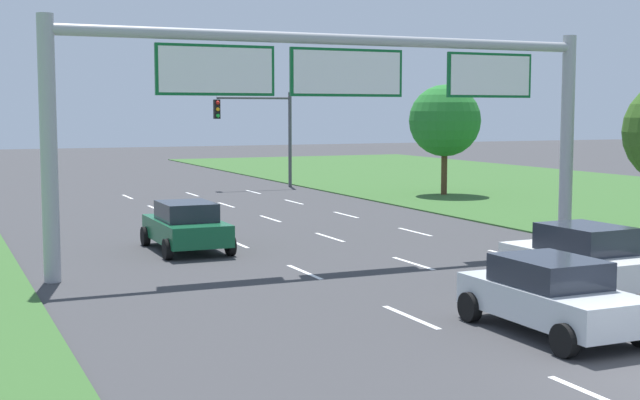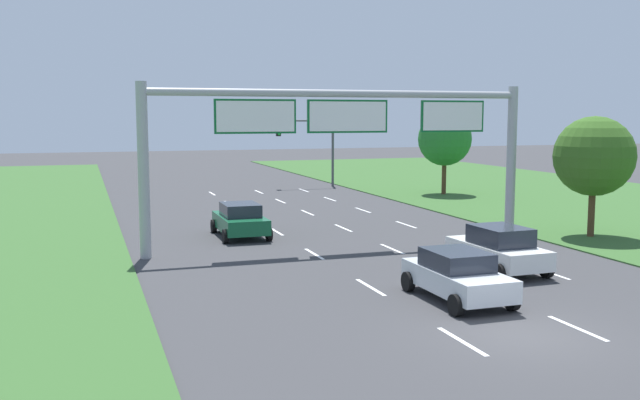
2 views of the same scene
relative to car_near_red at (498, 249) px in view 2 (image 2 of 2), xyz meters
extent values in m
plane|color=#38383A|center=(-3.63, -6.82, -0.84)|extent=(200.00, 200.00, 0.00)
cube|color=white|center=(-5.38, -6.82, -0.83)|extent=(0.14, 2.40, 0.01)
cube|color=white|center=(-5.38, -0.82, -0.83)|extent=(0.14, 2.40, 0.01)
cube|color=white|center=(-5.38, 5.18, -0.83)|extent=(0.14, 2.40, 0.01)
cube|color=white|center=(-5.38, 11.18, -0.83)|extent=(0.14, 2.40, 0.01)
cube|color=white|center=(-5.38, 17.18, -0.83)|extent=(0.14, 2.40, 0.01)
cube|color=white|center=(-5.38, 23.18, -0.83)|extent=(0.14, 2.40, 0.01)
cube|color=white|center=(-5.38, 29.18, -0.83)|extent=(0.14, 2.40, 0.01)
cube|color=white|center=(-1.88, -6.82, -0.83)|extent=(0.14, 2.40, 0.01)
cube|color=white|center=(-1.88, -0.82, -0.83)|extent=(0.14, 2.40, 0.01)
cube|color=white|center=(-1.88, 5.18, -0.83)|extent=(0.14, 2.40, 0.01)
cube|color=white|center=(-1.88, 11.18, -0.83)|extent=(0.14, 2.40, 0.01)
cube|color=white|center=(-1.88, 17.18, -0.83)|extent=(0.14, 2.40, 0.01)
cube|color=white|center=(-1.88, 23.18, -0.83)|extent=(0.14, 2.40, 0.01)
cube|color=white|center=(-1.88, 29.18, -0.83)|extent=(0.14, 2.40, 0.01)
cube|color=white|center=(1.62, -0.82, -0.83)|extent=(0.14, 2.40, 0.01)
cube|color=white|center=(1.62, 5.18, -0.83)|extent=(0.14, 2.40, 0.01)
cube|color=white|center=(1.62, 11.18, -0.83)|extent=(0.14, 2.40, 0.01)
cube|color=white|center=(1.62, 17.18, -0.83)|extent=(0.14, 2.40, 0.01)
cube|color=white|center=(1.62, 23.18, -0.83)|extent=(0.14, 2.40, 0.01)
cube|color=white|center=(1.62, 29.18, -0.83)|extent=(0.14, 2.40, 0.01)
cube|color=white|center=(0.00, 0.04, -0.17)|extent=(2.02, 4.32, 0.68)
cube|color=#232833|center=(0.00, -0.11, 0.50)|extent=(1.68, 2.17, 0.66)
cylinder|color=black|center=(-1.01, 1.59, -0.52)|extent=(0.24, 0.65, 0.64)
cylinder|color=black|center=(0.91, 1.65, -0.52)|extent=(0.24, 0.65, 0.64)
cylinder|color=black|center=(-0.91, -1.57, -0.52)|extent=(0.24, 0.65, 0.64)
cylinder|color=black|center=(1.01, -1.50, -0.52)|extent=(0.24, 0.65, 0.64)
cube|color=silver|center=(-3.49, -3.22, -0.18)|extent=(1.85, 4.19, 0.67)
cube|color=#232833|center=(-3.49, -3.13, 0.43)|extent=(1.64, 2.09, 0.56)
cylinder|color=black|center=(-4.43, -1.69, -0.52)|extent=(0.23, 0.64, 0.64)
cylinder|color=black|center=(-2.57, -1.67, -0.52)|extent=(0.23, 0.64, 0.64)
cylinder|color=black|center=(-4.40, -4.76, -0.52)|extent=(0.23, 0.64, 0.64)
cylinder|color=black|center=(-2.55, -4.75, -0.52)|extent=(0.23, 0.64, 0.64)
cube|color=#145633|center=(-7.37, 10.32, -0.17)|extent=(1.98, 4.21, 0.68)
cube|color=#232833|center=(-7.37, 10.27, 0.46)|extent=(1.64, 2.15, 0.58)
cylinder|color=black|center=(-8.35, 11.88, -0.52)|extent=(0.22, 0.64, 0.64)
cylinder|color=black|center=(-6.36, 11.86, -0.52)|extent=(0.22, 0.64, 0.64)
cylinder|color=black|center=(-8.37, 8.78, -0.52)|extent=(0.22, 0.64, 0.64)
cylinder|color=black|center=(-6.38, 8.76, -0.52)|extent=(0.22, 0.64, 0.64)
cylinder|color=#9EA0A5|center=(-12.03, 6.52, 2.66)|extent=(0.44, 0.44, 7.00)
cylinder|color=#9EA0A5|center=(4.77, 6.52, 2.66)|extent=(0.44, 0.44, 7.00)
cylinder|color=#9EA0A5|center=(-3.63, 6.52, 5.76)|extent=(16.80, 0.32, 0.32)
cube|color=#0C5B28|center=(-7.48, 6.52, 4.80)|extent=(3.43, 0.12, 1.42)
cube|color=white|center=(-7.48, 6.46, 4.80)|extent=(3.27, 0.01, 1.26)
cube|color=#0C5B28|center=(-3.43, 6.52, 4.80)|extent=(3.64, 0.12, 1.42)
cube|color=white|center=(-3.43, 6.46, 4.80)|extent=(3.48, 0.01, 1.26)
cube|color=#0C5B28|center=(1.62, 6.52, 4.80)|extent=(3.13, 0.12, 1.42)
cube|color=white|center=(1.62, 6.46, 4.80)|extent=(2.97, 0.01, 1.26)
cylinder|color=#47494F|center=(4.81, 31.59, 1.96)|extent=(0.20, 0.20, 5.60)
cylinder|color=#47494F|center=(2.56, 31.59, 4.41)|extent=(4.50, 0.14, 0.14)
cube|color=black|center=(0.31, 31.59, 3.76)|extent=(0.32, 0.36, 1.10)
sphere|color=red|center=(0.31, 31.39, 4.13)|extent=(0.22, 0.22, 0.22)
sphere|color=orange|center=(0.31, 31.39, 3.76)|extent=(0.22, 0.22, 0.22)
sphere|color=green|center=(0.31, 31.39, 3.39)|extent=(0.22, 0.22, 0.22)
cylinder|color=#513823|center=(8.11, 4.89, 0.37)|extent=(0.31, 0.31, 2.42)
sphere|color=#335D1E|center=(8.11, 4.89, 2.97)|extent=(3.69, 3.69, 3.69)
cylinder|color=#513823|center=(10.24, 23.10, 0.45)|extent=(0.32, 0.32, 2.57)
sphere|color=#24732B|center=(10.24, 23.10, 3.16)|extent=(3.80, 3.80, 3.80)
camera|label=1|loc=(-14.93, -17.52, 3.66)|focal=50.00mm
camera|label=2|loc=(-14.34, -22.22, 4.85)|focal=40.00mm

